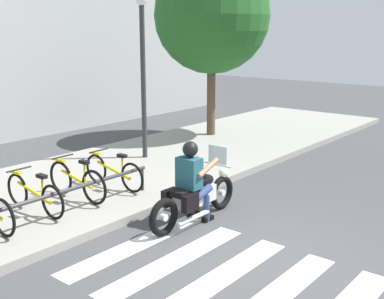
# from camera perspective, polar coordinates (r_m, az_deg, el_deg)

# --- Properties ---
(ground_plane) EXTENTS (48.00, 48.00, 0.00)m
(ground_plane) POSITION_cam_1_polar(r_m,az_deg,el_deg) (7.29, 6.97, -12.41)
(ground_plane) COLOR #424244
(sidewalk) EXTENTS (24.00, 4.40, 0.15)m
(sidewalk) POSITION_cam_1_polar(r_m,az_deg,el_deg) (10.19, -14.86, -4.62)
(sidewalk) COLOR gray
(sidewalk) RESTS_ON ground
(crosswalk_stripe_1) EXTENTS (2.80, 0.40, 0.01)m
(crosswalk_stripe_1) POSITION_cam_1_polar(r_m,az_deg,el_deg) (6.35, 9.40, -16.71)
(crosswalk_stripe_1) COLOR white
(crosswalk_stripe_1) RESTS_ON ground
(crosswalk_stripe_2) EXTENTS (2.80, 0.40, 0.01)m
(crosswalk_stripe_2) POSITION_cam_1_polar(r_m,az_deg,el_deg) (6.72, 3.30, -14.69)
(crosswalk_stripe_2) COLOR white
(crosswalk_stripe_2) RESTS_ON ground
(crosswalk_stripe_3) EXTENTS (2.80, 0.40, 0.01)m
(crosswalk_stripe_3) POSITION_cam_1_polar(r_m,az_deg,el_deg) (7.16, -2.00, -12.78)
(crosswalk_stripe_3) COLOR white
(crosswalk_stripe_3) RESTS_ON ground
(crosswalk_stripe_4) EXTENTS (2.80, 0.40, 0.01)m
(crosswalk_stripe_4) POSITION_cam_1_polar(r_m,az_deg,el_deg) (7.67, -6.58, -11.01)
(crosswalk_stripe_4) COLOR white
(crosswalk_stripe_4) RESTS_ON ground
(motorcycle) EXTENTS (2.21, 0.62, 1.22)m
(motorcycle) POSITION_cam_1_polar(r_m,az_deg,el_deg) (8.36, 0.39, -5.45)
(motorcycle) COLOR black
(motorcycle) RESTS_ON ground
(rider) EXTENTS (0.62, 0.53, 1.43)m
(rider) POSITION_cam_1_polar(r_m,az_deg,el_deg) (8.19, 0.03, -3.17)
(rider) COLOR #1E4C59
(rider) RESTS_ON ground
(bicycle_3) EXTENTS (0.48, 1.62, 0.73)m
(bicycle_3) POSITION_cam_1_polar(r_m,az_deg,el_deg) (8.78, -17.95, -4.98)
(bicycle_3) COLOR black
(bicycle_3) RESTS_ON sidewalk
(bicycle_4) EXTENTS (0.48, 1.61, 0.78)m
(bicycle_4) POSITION_cam_1_polar(r_m,az_deg,el_deg) (9.26, -13.31, -3.59)
(bicycle_4) COLOR black
(bicycle_4) RESTS_ON sidewalk
(bicycle_5) EXTENTS (0.48, 1.63, 0.72)m
(bicycle_5) POSITION_cam_1_polar(r_m,az_deg,el_deg) (9.81, -9.17, -2.55)
(bicycle_5) COLOR black
(bicycle_5) RESTS_ON sidewalk
(bike_rack) EXTENTS (5.08, 0.07, 0.49)m
(bike_rack) POSITION_cam_1_polar(r_m,az_deg,el_deg) (8.09, -18.50, -5.98)
(bike_rack) COLOR #333338
(bike_rack) RESTS_ON sidewalk
(street_lamp) EXTENTS (0.28, 0.28, 4.04)m
(street_lamp) POSITION_cam_1_polar(r_m,az_deg,el_deg) (11.81, -5.76, 10.07)
(street_lamp) COLOR #2D2D33
(street_lamp) RESTS_ON ground
(tree_near_rack) EXTENTS (3.32, 3.32, 5.29)m
(tree_near_rack) POSITION_cam_1_polar(r_m,az_deg,el_deg) (14.50, 2.34, 15.33)
(tree_near_rack) COLOR brown
(tree_near_rack) RESTS_ON ground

